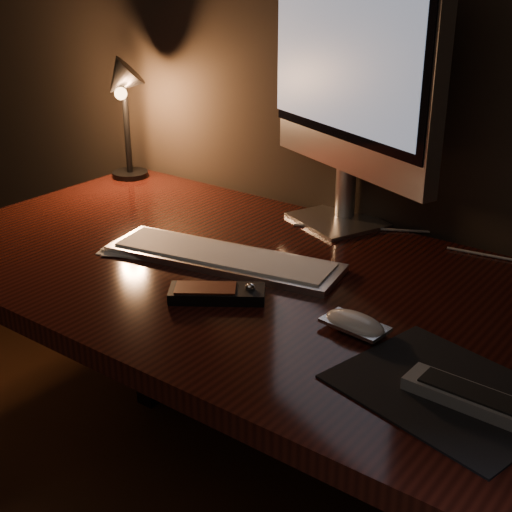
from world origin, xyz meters
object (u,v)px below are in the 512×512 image
Objects in this scene: media_remote at (217,293)px; tv_remote at (482,402)px; keyboard at (223,257)px; desk_lamp at (122,98)px; mouse at (355,325)px; monitor at (343,61)px; desk at (312,331)px.

media_remote reaches higher than tv_remote.
keyboard is 0.64m from desk_lamp.
desk_lamp is at bearing 143.18° from keyboard.
monitor is at bearing 130.33° from mouse.
desk_lamp reaches higher than mouse.
mouse is (0.18, -0.15, 0.14)m from desk.
keyboard is 0.16m from media_remote.
keyboard is (-0.06, -0.32, -0.35)m from monitor.
keyboard is at bearing -10.79° from desk_lamp.
desk is 3.35× the size of keyboard.
desk_lamp is (-0.72, 0.20, 0.35)m from desk.
media_remote is (-0.08, -0.20, 0.14)m from desk.
monitor is 0.80m from tv_remote.
desk_lamp is (-1.14, 0.44, 0.21)m from tv_remote.
desk is 0.27m from mouse.
media_remote reaches higher than desk.
monitor reaches higher than media_remote.
desk is 9.24× the size of media_remote.
desk is 2.66× the size of monitor.
desk is 0.23m from keyboard.
monitor is at bearing 67.52° from keyboard.
desk is at bearing 9.34° from keyboard.
tv_remote is 0.66× the size of desk_lamp.
desk_lamp is (-0.64, 0.40, 0.21)m from media_remote.
desk is at bearing 144.76° from mouse.
media_remote is at bearing 176.64° from tv_remote.
monitor is 3.48× the size of media_remote.
mouse is at bearing -40.87° from desk.
monitor is at bearing 112.68° from desk.
keyboard is at bearing -159.54° from desk.
desk_lamp reaches higher than desk.
tv_remote is (0.42, -0.24, 0.14)m from desk.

